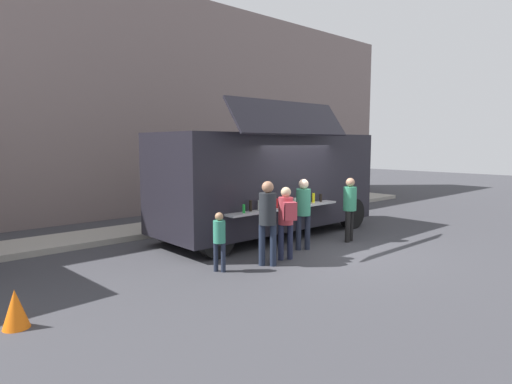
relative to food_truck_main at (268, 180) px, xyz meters
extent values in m
plane|color=#38383D|center=(-0.07, -2.02, -1.54)|extent=(60.00, 60.00, 0.00)
cube|color=#9E998E|center=(-4.00, 2.62, -1.46)|extent=(28.00, 1.60, 0.15)
cube|color=slate|center=(-3.00, 6.52, 2.45)|extent=(32.00, 2.40, 7.98)
cube|color=black|center=(0.00, 0.02, 0.01)|extent=(6.48, 2.35, 2.50)
cube|color=black|center=(-0.66, -1.43, 1.61)|extent=(3.56, 0.66, 0.84)
cube|color=black|center=(-0.66, -1.08, 0.31)|extent=(3.38, 0.12, 1.12)
cube|color=#B7B7BC|center=(-0.66, -1.29, -0.56)|extent=(3.56, 0.37, 0.05)
cylinder|color=green|center=(-2.01, -1.31, -0.44)|extent=(0.06, 0.06, 0.19)
cylinder|color=black|center=(-1.75, -1.24, -0.41)|extent=(0.07, 0.07, 0.25)
cylinder|color=white|center=(-1.46, -1.23, -0.42)|extent=(0.08, 0.08, 0.23)
cylinder|color=orange|center=(-1.22, -1.34, -0.42)|extent=(0.08, 0.08, 0.23)
cylinder|color=red|center=(-0.94, -1.27, -0.42)|extent=(0.06, 0.06, 0.23)
cylinder|color=orange|center=(-0.64, -1.34, -0.41)|extent=(0.07, 0.07, 0.25)
cylinder|color=silver|center=(-0.38, -1.35, -0.44)|extent=(0.07, 0.07, 0.20)
cylinder|color=black|center=(-0.09, -1.30, -0.43)|extent=(0.07, 0.07, 0.21)
cylinder|color=red|center=(0.17, -1.32, -0.44)|extent=(0.08, 0.08, 0.20)
cylinder|color=yellow|center=(0.44, -1.25, -0.41)|extent=(0.08, 0.08, 0.25)
cylinder|color=black|center=(0.72, -1.27, -0.43)|extent=(0.08, 0.08, 0.21)
cube|color=black|center=(3.18, 0.01, 0.46)|extent=(0.09, 1.97, 1.10)
cylinder|color=black|center=(2.54, 1.02, -1.09)|extent=(0.90, 0.28, 0.90)
cylinder|color=black|center=(2.53, -1.00, -1.09)|extent=(0.90, 0.28, 0.90)
cylinder|color=black|center=(-2.53, 1.04, -1.09)|extent=(0.90, 0.28, 0.90)
cylinder|color=black|center=(-2.54, -0.98, -1.09)|extent=(0.90, 0.28, 0.90)
cone|color=orange|center=(-6.80, -2.06, -1.26)|extent=(0.36, 0.36, 0.55)
cylinder|color=#2E5E3A|center=(3.66, 2.32, -1.10)|extent=(0.60, 0.60, 0.88)
cylinder|color=#1F2535|center=(-0.64, -1.71, -1.12)|extent=(0.13, 0.13, 0.84)
cylinder|color=#1F2535|center=(-0.44, -1.83, -1.12)|extent=(0.13, 0.13, 0.84)
cylinder|color=#358867|center=(-0.54, -1.77, -0.38)|extent=(0.35, 0.35, 0.63)
sphere|color=beige|center=(-0.54, -1.77, 0.05)|extent=(0.23, 0.23, 0.23)
cylinder|color=#1E223A|center=(-1.58, -2.06, -1.14)|extent=(0.12, 0.12, 0.79)
cylinder|color=#1E223A|center=(-1.39, -2.15, -1.14)|extent=(0.12, 0.12, 0.79)
cylinder|color=#BC3A45|center=(-1.49, -2.10, -0.45)|extent=(0.33, 0.33, 0.60)
sphere|color=#CEB088|center=(-1.49, -2.10, -0.04)|extent=(0.22, 0.22, 0.22)
cube|color=#B23541|center=(-1.60, -2.33, -0.42)|extent=(0.32, 0.27, 0.38)
cylinder|color=#1D2538|center=(-2.18, -2.09, -1.10)|extent=(0.14, 0.14, 0.87)
cylinder|color=#1D2538|center=(-2.03, -2.27, -1.10)|extent=(0.14, 0.14, 0.87)
cylinder|color=#22252A|center=(-2.11, -2.18, -0.34)|extent=(0.36, 0.36, 0.66)
sphere|color=#A47154|center=(-2.11, -2.18, 0.12)|extent=(0.24, 0.24, 0.24)
cylinder|color=black|center=(0.90, -2.02, -1.13)|extent=(0.13, 0.13, 0.82)
cylinder|color=black|center=(1.11, -1.97, -1.13)|extent=(0.13, 0.13, 0.82)
cylinder|color=#328661|center=(1.00, -2.00, -0.41)|extent=(0.34, 0.34, 0.62)
sphere|color=#976C53|center=(1.00, -2.00, 0.01)|extent=(0.23, 0.23, 0.23)
cylinder|color=#1D2334|center=(-3.15, -1.78, -1.24)|extent=(0.09, 0.09, 0.59)
cylinder|color=#1D2334|center=(-3.07, -1.92, -1.24)|extent=(0.09, 0.09, 0.59)
cylinder|color=#318368|center=(-3.11, -1.85, -0.73)|extent=(0.24, 0.24, 0.44)
sphere|color=#9F7452|center=(-3.11, -1.85, -0.42)|extent=(0.16, 0.16, 0.16)
camera|label=1|loc=(-8.15, -8.49, 1.00)|focal=30.06mm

